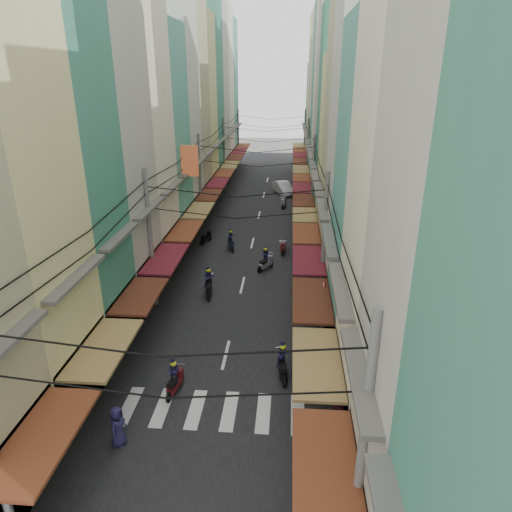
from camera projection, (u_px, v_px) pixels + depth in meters
The scene contains 15 objects.
ground at pixel (231, 334), 24.33m from camera, with size 160.00×160.00×0.00m, color slate.
road at pixel (258, 221), 42.84m from camera, with size 10.00×80.00×0.02m, color black.
sidewalk_left at pixel (189, 219), 43.29m from camera, with size 3.00×80.00×0.06m, color slate.
sidewalk_right at pixel (327, 222), 42.38m from camera, with size 3.00×80.00×0.06m, color slate.
crosswalk at pixel (213, 410), 18.77m from camera, with size 7.55×2.40×0.01m.
building_row_left at pixel (156, 115), 36.58m from camera, with size 7.80×67.67×23.70m.
building_row_right at pixel (356, 122), 35.50m from camera, with size 7.80×68.98×22.59m.
utility_poles at pixel (253, 160), 35.78m from camera, with size 10.20×66.13×8.20m.
white_car at pixel (283, 194), 52.60m from camera, with size 4.89×1.92×1.73m, color silver.
bicycle at pixel (340, 311), 26.69m from camera, with size 0.68×1.82×1.25m, color black.
moving_scooters at pixel (245, 273), 30.37m from camera, with size 7.04×31.72×1.95m.
parked_scooters at pixel (316, 359), 21.35m from camera, with size 13.15×14.61×1.00m.
pedestrians at pixel (157, 305), 25.12m from camera, with size 12.33×24.71×2.12m.
market_umbrella at pixel (362, 410), 15.81m from camera, with size 2.20×2.20×2.32m.
traffic_sign at pixel (324, 296), 23.07m from camera, with size 0.10×0.72×3.27m.
Camera 1 is at (2.91, -20.89, 12.90)m, focal length 32.00 mm.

